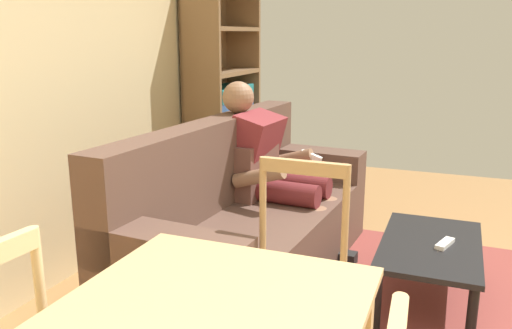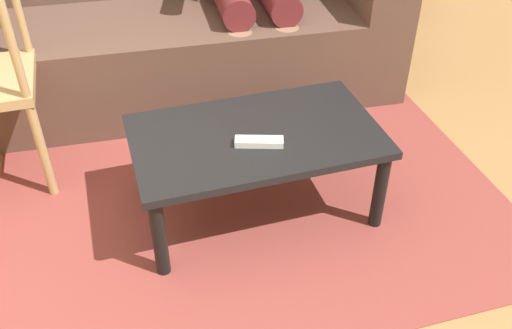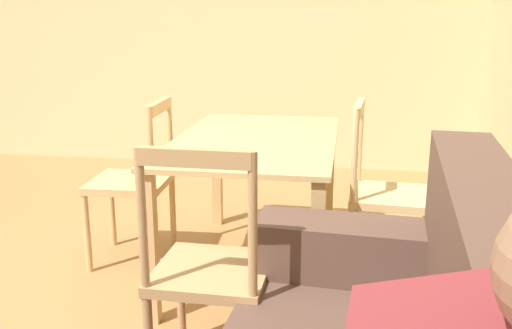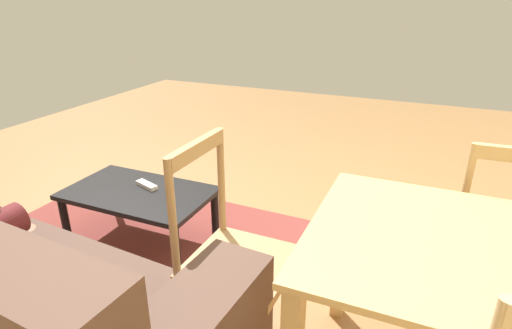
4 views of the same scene
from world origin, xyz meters
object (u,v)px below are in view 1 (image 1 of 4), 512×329
(tv_remote, at_px, (445,244))
(bookshelf, at_px, (222,116))
(couch, at_px, (247,223))
(dining_chair_facing_couch, at_px, (291,283))
(coffee_table, at_px, (430,251))
(person_lounging, at_px, (271,170))

(tv_remote, relative_size, bookshelf, 0.09)
(couch, height_order, bookshelf, bookshelf)
(couch, distance_m, dining_chair_facing_couch, 1.03)
(coffee_table, bearing_deg, bookshelf, 53.49)
(person_lounging, xyz_separation_m, bookshelf, (1.16, 0.89, 0.15))
(bookshelf, bearing_deg, dining_chair_facing_couch, -149.11)
(coffee_table, height_order, bookshelf, bookshelf)
(coffee_table, bearing_deg, couch, 93.42)
(couch, relative_size, bookshelf, 1.13)
(tv_remote, bearing_deg, bookshelf, -17.30)
(couch, distance_m, tv_remote, 1.16)
(bookshelf, xyz_separation_m, dining_chair_facing_couch, (-2.36, -1.41, -0.31))
(couch, xyz_separation_m, bookshelf, (1.50, 0.85, 0.41))
(bookshelf, bearing_deg, tv_remote, -125.71)
(couch, height_order, dining_chair_facing_couch, couch)
(person_lounging, height_order, coffee_table, person_lounging)
(coffee_table, bearing_deg, tv_remote, -98.65)
(couch, bearing_deg, tv_remote, -87.35)
(bookshelf, height_order, dining_chair_facing_couch, bookshelf)
(bookshelf, distance_m, dining_chair_facing_couch, 2.77)
(couch, bearing_deg, coffee_table, -86.58)
(couch, distance_m, coffee_table, 1.09)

